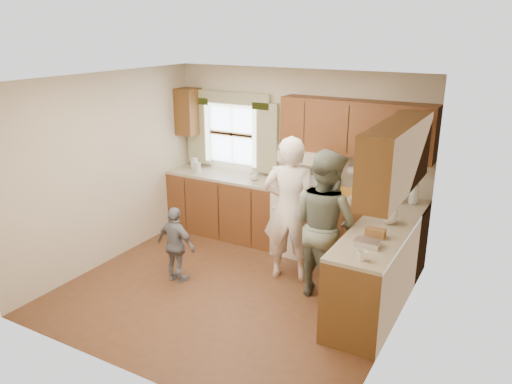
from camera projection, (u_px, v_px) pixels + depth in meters
The scene contains 6 objects.
room at pixel (231, 192), 5.63m from camera, with size 3.80×3.80×3.80m.
kitchen_fixtures at pixel (317, 207), 6.37m from camera, with size 3.80×2.25×2.15m.
stove at pixel (305, 220), 6.93m from camera, with size 0.76×0.67×1.07m.
woman_left at pixel (290, 209), 6.08m from camera, with size 0.66×0.44×1.82m, color white.
woman_right at pixel (325, 225), 5.69m from camera, with size 0.85×0.67×1.76m, color #1F3A25.
child at pixel (176, 245), 6.10m from camera, with size 0.57×0.24×0.97m, color gray.
Camera 1 is at (2.86, -4.53, 3.02)m, focal length 35.00 mm.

